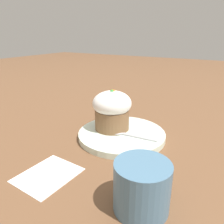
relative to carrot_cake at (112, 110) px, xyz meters
name	(u,v)px	position (x,y,z in m)	size (l,w,h in m)	color
ground_plane	(122,137)	(-0.01, -0.03, -0.07)	(4.00, 4.00, 0.00)	brown
dessert_plate	(122,135)	(-0.01, -0.03, -0.06)	(0.23, 0.23, 0.02)	silver
carrot_cake	(112,110)	(0.00, 0.00, 0.00)	(0.10, 0.10, 0.11)	brown
spoon	(122,133)	(-0.02, -0.04, -0.05)	(0.04, 0.13, 0.01)	#B7B7BC
coffee_cup	(142,186)	(-0.21, -0.18, -0.03)	(0.12, 0.09, 0.08)	teal
paper_napkin	(48,175)	(-0.22, 0.01, -0.07)	(0.12, 0.10, 0.00)	white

